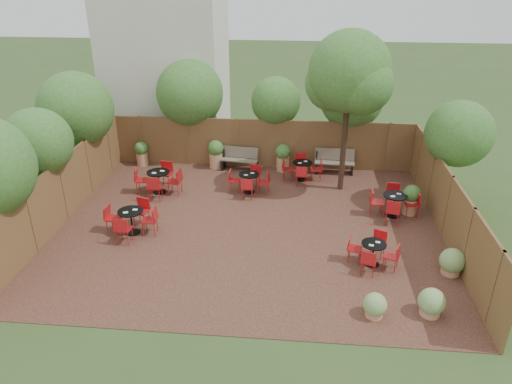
{
  "coord_description": "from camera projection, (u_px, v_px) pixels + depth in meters",
  "views": [
    {
      "loc": [
        1.47,
        -13.25,
        7.65
      ],
      "look_at": [
        0.18,
        0.5,
        1.0
      ],
      "focal_mm": 33.75,
      "sensor_mm": 36.0,
      "label": 1
    }
  ],
  "objects": [
    {
      "name": "low_shrubs",
      "position": [
        428.0,
        285.0,
        11.98
      ],
      "size": [
        2.9,
        2.58,
        0.74
      ],
      "color": "tan",
      "rests_on": "courtyard_paving"
    },
    {
      "name": "park_bench_right",
      "position": [
        334.0,
        161.0,
        19.02
      ],
      "size": [
        1.57,
        0.56,
        0.96
      ],
      "rotation": [
        0.0,
        0.0,
        -0.04
      ],
      "color": "brown",
      "rests_on": "courtyard_paving"
    },
    {
      "name": "fence_back",
      "position": [
        262.0,
        144.0,
        19.38
      ],
      "size": [
        12.0,
        0.08,
        2.0
      ],
      "primitive_type": "cube",
      "color": "brown",
      "rests_on": "ground"
    },
    {
      "name": "courtyard_tree",
      "position": [
        349.0,
        77.0,
        16.05
      ],
      "size": [
        2.88,
        2.8,
        5.7
      ],
      "rotation": [
        0.0,
        0.0,
        0.33
      ],
      "color": "black",
      "rests_on": "courtyard_paving"
    },
    {
      "name": "bistro_tables",
      "position": [
        256.0,
        196.0,
        16.27
      ],
      "size": [
        9.83,
        7.05,
        0.93
      ],
      "color": "black",
      "rests_on": "courtyard_paving"
    },
    {
      "name": "fence_left",
      "position": [
        63.0,
        191.0,
        15.4
      ],
      "size": [
        0.08,
        10.0,
        2.0
      ],
      "primitive_type": "cube",
      "color": "brown",
      "rests_on": "ground"
    },
    {
      "name": "overhang_foliage",
      "position": [
        183.0,
        117.0,
        16.74
      ],
      "size": [
        15.75,
        10.94,
        2.75
      ],
      "color": "#336521",
      "rests_on": "ground"
    },
    {
      "name": "park_bench_left",
      "position": [
        240.0,
        158.0,
        19.34
      ],
      "size": [
        1.51,
        0.67,
        0.9
      ],
      "rotation": [
        0.0,
        0.0,
        -0.14
      ],
      "color": "brown",
      "rests_on": "courtyard_paving"
    },
    {
      "name": "neighbour_building",
      "position": [
        166.0,
        53.0,
        21.15
      ],
      "size": [
        5.0,
        4.0,
        8.0
      ],
      "primitive_type": "cube",
      "color": "beige",
      "rests_on": "ground"
    },
    {
      "name": "courtyard_paving",
      "position": [
        249.0,
        226.0,
        15.33
      ],
      "size": [
        12.0,
        10.0,
        0.02
      ],
      "primitive_type": "cube",
      "color": "#3A1F17",
      "rests_on": "ground"
    },
    {
      "name": "fence_right",
      "position": [
        448.0,
        207.0,
        14.39
      ],
      "size": [
        0.08,
        10.0,
        2.0
      ],
      "primitive_type": "cube",
      "color": "brown",
      "rests_on": "ground"
    },
    {
      "name": "planters",
      "position": [
        255.0,
        162.0,
        18.63
      ],
      "size": [
        10.74,
        3.94,
        1.16
      ],
      "color": "tan",
      "rests_on": "courtyard_paving"
    },
    {
      "name": "ground",
      "position": [
        249.0,
        227.0,
        15.33
      ],
      "size": [
        80.0,
        80.0,
        0.0
      ],
      "primitive_type": "plane",
      "color": "#354F23",
      "rests_on": "ground"
    }
  ]
}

